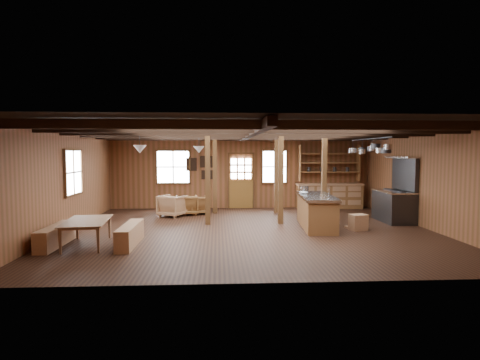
# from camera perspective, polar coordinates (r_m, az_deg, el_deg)

# --- Properties ---
(room) EXTENTS (10.04, 9.04, 2.84)m
(room) POSITION_cam_1_polar(r_m,az_deg,el_deg) (11.04, 1.49, -0.01)
(room) COLOR black
(room) RESTS_ON ground
(ceiling_joists) EXTENTS (9.80, 8.82, 0.18)m
(ceiling_joists) POSITION_cam_1_polar(r_m,az_deg,el_deg) (11.20, 1.43, 6.60)
(ceiling_joists) COLOR black
(ceiling_joists) RESTS_ON ceiling
(timber_posts) EXTENTS (3.95, 2.35, 2.80)m
(timber_posts) POSITION_cam_1_polar(r_m,az_deg,el_deg) (13.15, 3.01, 0.63)
(timber_posts) COLOR #442C13
(timber_posts) RESTS_ON floor
(back_door) EXTENTS (1.02, 0.08, 2.15)m
(back_door) POSITION_cam_1_polar(r_m,az_deg,el_deg) (15.50, 0.14, -0.78)
(back_door) COLOR brown
(back_door) RESTS_ON floor
(window_back_left) EXTENTS (1.32, 0.06, 1.32)m
(window_back_left) POSITION_cam_1_polar(r_m,az_deg,el_deg) (15.54, -9.48, 1.84)
(window_back_left) COLOR white
(window_back_left) RESTS_ON wall_back
(window_back_right) EXTENTS (1.02, 0.06, 1.32)m
(window_back_right) POSITION_cam_1_polar(r_m,az_deg,el_deg) (15.60, 4.92, 1.89)
(window_back_right) COLOR white
(window_back_right) RESTS_ON wall_back
(window_left) EXTENTS (0.14, 1.24, 1.32)m
(window_left) POSITION_cam_1_polar(r_m,az_deg,el_deg) (12.18, -22.66, 1.00)
(window_left) COLOR white
(window_left) RESTS_ON wall_back
(notice_boards) EXTENTS (1.08, 0.03, 0.90)m
(notice_boards) POSITION_cam_1_polar(r_m,az_deg,el_deg) (15.45, -5.42, 2.01)
(notice_boards) COLOR beige
(notice_boards) RESTS_ON wall_back
(back_counter) EXTENTS (2.55, 0.60, 2.45)m
(back_counter) POSITION_cam_1_polar(r_m,az_deg,el_deg) (15.85, 12.56, -1.78)
(back_counter) COLOR brown
(back_counter) RESTS_ON floor
(pendant_lamps) EXTENTS (1.86, 2.36, 0.66)m
(pendant_lamps) POSITION_cam_1_polar(r_m,az_deg,el_deg) (12.05, -9.65, 4.32)
(pendant_lamps) COLOR #2D2D2F
(pendant_lamps) RESTS_ON ceiling
(pot_rack) EXTENTS (0.44, 3.00, 0.46)m
(pot_rack) POSITION_cam_1_polar(r_m,az_deg,el_deg) (12.13, 17.86, 4.23)
(pot_rack) COLOR #2D2D2F
(pot_rack) RESTS_ON ceiling
(kitchen_island) EXTENTS (1.08, 2.56, 1.20)m
(kitchen_island) POSITION_cam_1_polar(r_m,az_deg,el_deg) (11.75, 10.79, -4.36)
(kitchen_island) COLOR brown
(kitchen_island) RESTS_ON floor
(step_stool) EXTENTS (0.57, 0.47, 0.44)m
(step_stool) POSITION_cam_1_polar(r_m,az_deg,el_deg) (11.67, 16.46, -5.79)
(step_stool) COLOR #996C45
(step_stool) RESTS_ON floor
(commercial_range) EXTENTS (0.84, 1.65, 2.03)m
(commercial_range) POSITION_cam_1_polar(r_m,az_deg,el_deg) (13.43, 21.24, -2.77)
(commercial_range) COLOR #2D2D2F
(commercial_range) RESTS_ON floor
(dining_table) EXTENTS (1.12, 1.78, 0.59)m
(dining_table) POSITION_cam_1_polar(r_m,az_deg,el_deg) (10.00, -20.74, -7.06)
(dining_table) COLOR brown
(dining_table) RESTS_ON floor
(bench_wall) EXTENTS (0.32, 1.71, 0.47)m
(bench_wall) POSITION_cam_1_polar(r_m,az_deg,el_deg) (10.27, -24.76, -7.24)
(bench_wall) COLOR #996C45
(bench_wall) RESTS_ON floor
(bench_aisle) EXTENTS (0.33, 1.75, 0.48)m
(bench_aisle) POSITION_cam_1_polar(r_m,az_deg,el_deg) (9.77, -15.37, -7.54)
(bench_aisle) COLOR #996C45
(bench_aisle) RESTS_ON floor
(armchair_a) EXTENTS (0.84, 0.85, 0.63)m
(armchair_a) POSITION_cam_1_polar(r_m,az_deg,el_deg) (14.13, -5.92, -3.57)
(armchair_a) COLOR brown
(armchair_a) RESTS_ON floor
(armchair_b) EXTENTS (0.83, 0.85, 0.67)m
(armchair_b) POSITION_cam_1_polar(r_m,az_deg,el_deg) (14.01, -7.55, -3.56)
(armchair_b) COLOR brown
(armchair_b) RESTS_ON floor
(armchair_c) EXTENTS (1.06, 1.07, 0.73)m
(armchair_c) POSITION_cam_1_polar(r_m,az_deg,el_deg) (13.68, -9.56, -3.64)
(armchair_c) COLOR #8E6340
(armchair_c) RESTS_ON floor
(counter_pot) EXTENTS (0.28, 0.28, 0.17)m
(counter_pot) POSITION_cam_1_polar(r_m,az_deg,el_deg) (12.62, 9.11, -1.26)
(counter_pot) COLOR #B7BABE
(counter_pot) RESTS_ON kitchen_island
(bowl) EXTENTS (0.26, 0.26, 0.06)m
(bowl) POSITION_cam_1_polar(r_m,az_deg,el_deg) (11.93, 8.98, -1.82)
(bowl) COLOR silver
(bowl) RESTS_ON kitchen_island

